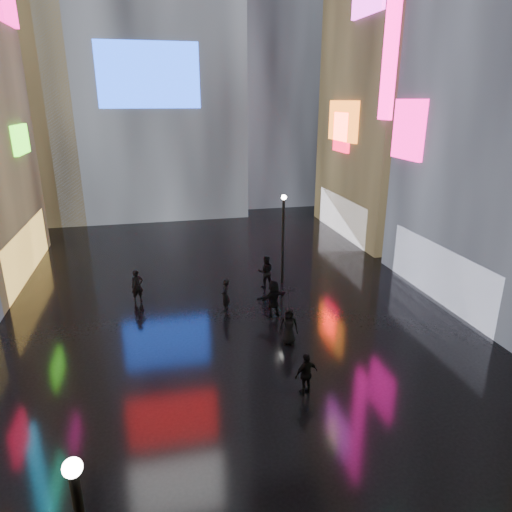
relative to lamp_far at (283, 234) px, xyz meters
name	(u,v)px	position (x,y,z in m)	size (l,w,h in m)	color
ground	(223,296)	(-3.71, -1.28, -2.94)	(140.00, 140.00, 0.00)	black
building_right_far	(415,44)	(12.27, 8.72, 11.03)	(10.28, 12.00, 28.00)	black
tower_flank_right	(268,27)	(5.29, 24.72, 14.06)	(12.00, 12.00, 34.00)	black
tower_flank_left	(12,64)	(-17.71, 20.72, 10.06)	(10.00, 10.00, 26.00)	black
lamp_far	(283,234)	(0.00, 0.00, 0.00)	(0.30, 0.30, 5.20)	black
pedestrian_3	(306,374)	(-2.14, -10.57, -2.13)	(0.95, 0.40, 1.63)	black
pedestrian_4	(289,326)	(-1.72, -6.96, -2.09)	(0.83, 0.54, 1.70)	black
pedestrian_5	(273,299)	(-1.67, -4.20, -2.02)	(1.72, 0.55, 1.86)	black
pedestrian_6	(137,286)	(-8.22, -0.94, -2.07)	(0.64, 0.42, 1.75)	black
pedestrian_7	(266,272)	(-1.14, -0.53, -2.02)	(0.90, 0.70, 1.84)	black
umbrella_2	(289,298)	(-1.72, -6.96, -0.77)	(1.04, 1.06, 0.95)	black
pedestrian_8	(225,295)	(-3.87, -3.11, -2.10)	(0.62, 0.41, 1.70)	black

